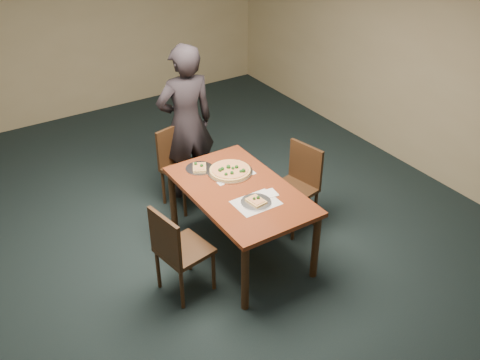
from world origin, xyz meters
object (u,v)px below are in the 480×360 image
dining_table (240,197)px  slice_plate_near (256,201)px  diner (186,123)px  chair_far (180,162)px  chair_left (177,248)px  pizza_pan (230,171)px  slice_plate_far (199,168)px  chair_right (298,182)px

dining_table → slice_plate_near: bearing=-90.1°
dining_table → diner: (0.09, 1.24, 0.24)m
chair_far → chair_left: (-0.71, -1.32, 0.00)m
dining_table → chair_left: chair_left is taller
pizza_pan → slice_plate_near: bearing=-97.7°
slice_plate_near → pizza_pan: bearing=82.3°
pizza_pan → diner: bearing=89.3°
dining_table → diner: bearing=85.9°
slice_plate_far → diner: bearing=72.0°
dining_table → chair_right: size_ratio=1.65×
dining_table → pizza_pan: pizza_pan is taller
chair_left → chair_right: bearing=-89.5°
pizza_pan → slice_plate_far: bearing=134.2°
dining_table → slice_plate_far: 0.56m
chair_left → slice_plate_far: bearing=-51.2°
chair_right → pizza_pan: (-0.70, 0.21, 0.26)m
diner → pizza_pan: (-0.01, -0.94, -0.13)m
chair_left → diner: 1.73m
diner → chair_right: bearing=125.5°
chair_right → diner: (-0.69, 1.16, 0.39)m
slice_plate_near → chair_left: bearing=174.6°
chair_left → dining_table: bearing=-85.7°
slice_plate_near → slice_plate_far: (-0.14, 0.80, -0.00)m
chair_right → chair_left: bearing=-91.4°
dining_table → chair_far: chair_far is taller
chair_right → slice_plate_near: chair_right is taller
chair_far → slice_plate_near: bearing=-101.0°
dining_table → chair_left: bearing=-165.9°
chair_far → slice_plate_near: (0.07, -1.40, 0.25)m
dining_table → chair_left: size_ratio=1.65×
dining_table → slice_plate_far: slice_plate_far is taller
dining_table → chair_right: (0.78, 0.09, -0.14)m
chair_far → slice_plate_far: (-0.07, -0.60, 0.25)m
chair_right → dining_table: bearing=-95.2°
chair_right → diner: diner is taller
chair_left → pizza_pan: (0.86, 0.50, 0.26)m
chair_right → slice_plate_near: (-0.78, -0.36, 0.25)m
pizza_pan → slice_plate_far: (-0.22, 0.23, -0.01)m
slice_plate_near → slice_plate_far: 0.81m
chair_far → slice_plate_near: chair_far is taller
dining_table → slice_plate_near: size_ratio=5.36×
slice_plate_far → chair_far: bearing=83.4°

